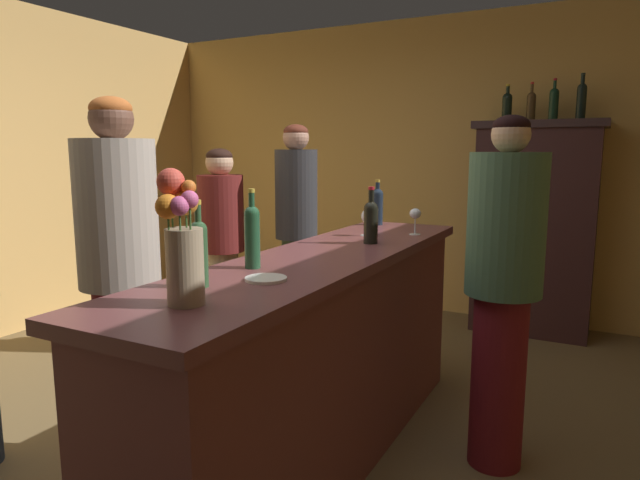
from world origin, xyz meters
name	(u,v)px	position (x,y,z in m)	size (l,w,h in m)	color
floor	(218,430)	(0.00, 0.00, 0.00)	(7.32, 7.32, 0.00)	brown
wall_back	(401,167)	(0.00, 2.88, 1.34)	(5.14, 0.12, 2.68)	tan
bar_counter	(320,360)	(0.63, -0.01, 0.52)	(0.59, 2.53, 1.02)	brown
display_cabinet	(534,225)	(1.26, 2.56, 0.90)	(0.99, 0.46, 1.73)	#351D1F
wine_bottle_pinot	(371,220)	(0.71, 0.40, 1.15)	(0.07, 0.07, 0.29)	black
wine_bottle_malbec	(377,205)	(0.47, 1.10, 1.15)	(0.07, 0.07, 0.29)	#1C2938
wine_bottle_riesling	(199,250)	(0.53, -0.74, 1.16)	(0.06, 0.06, 0.31)	#2E5331
wine_bottle_chardonnay	(252,233)	(0.52, -0.39, 1.17)	(0.06, 0.06, 0.32)	#235233
wine_glass_front	(367,218)	(0.59, 0.64, 1.13)	(0.07, 0.07, 0.15)	white
wine_glass_mid	(415,215)	(0.82, 0.80, 1.14)	(0.07, 0.07, 0.15)	white
flower_arrangement	(182,240)	(0.64, -0.94, 1.23)	(0.15, 0.14, 0.42)	tan
cheese_plate	(266,279)	(0.69, -0.55, 1.03)	(0.16, 0.16, 0.01)	white
display_bottle_left	(507,105)	(1.00, 2.56, 1.86)	(0.08, 0.08, 0.29)	black
display_bottle_midleft	(531,105)	(1.19, 2.56, 1.86)	(0.07, 0.07, 0.30)	#49341C
display_bottle_center	(554,102)	(1.35, 2.56, 1.87)	(0.07, 0.07, 0.32)	#133120
display_bottle_midright	(581,99)	(1.55, 2.56, 1.89)	(0.07, 0.07, 0.35)	black
patron_by_cabinet	(296,227)	(-0.26, 1.31, 0.94)	(0.31, 0.31, 1.69)	#415E44
patron_redhead	(120,271)	(-0.18, -0.45, 0.95)	(0.36, 0.36, 1.74)	maroon
patron_in_navy	(222,241)	(-0.73, 1.02, 0.84)	(0.34, 0.34, 1.52)	#BAA98B
bartender	(503,281)	(1.39, 0.37, 0.91)	(0.35, 0.35, 1.65)	maroon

